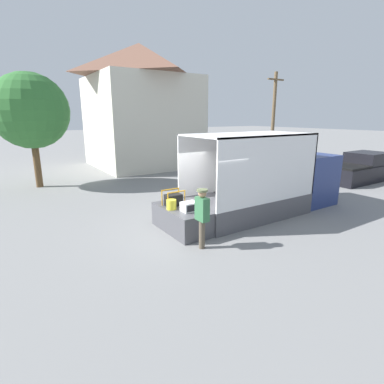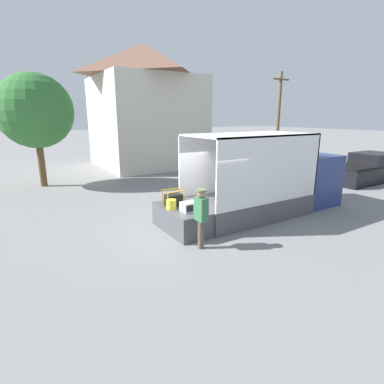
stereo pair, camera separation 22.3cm
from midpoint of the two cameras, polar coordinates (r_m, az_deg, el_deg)
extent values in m
plane|color=gray|center=(10.72, 0.05, -6.67)|extent=(160.00, 160.00, 0.00)
cube|color=navy|center=(14.33, 20.13, 2.42)|extent=(2.04, 2.22, 2.20)
cube|color=#4C4C51|center=(12.00, 9.80, -2.51)|extent=(4.83, 2.42, 0.81)
cube|color=white|center=(12.52, 6.46, 5.82)|extent=(4.83, 0.06, 2.39)
cube|color=white|center=(10.82, 14.37, 4.13)|extent=(4.83, 0.06, 2.39)
cube|color=white|center=(13.37, 17.70, 5.77)|extent=(0.06, 2.42, 2.39)
cube|color=white|center=(11.52, 10.39, 10.77)|extent=(4.83, 2.42, 0.06)
cylinder|color=silver|center=(12.23, 9.50, 0.62)|extent=(0.27, 0.27, 0.34)
cube|color=olive|center=(12.38, 9.34, 0.73)|extent=(0.44, 0.32, 0.31)
cube|color=#4C4C51|center=(10.30, -2.64, -5.16)|extent=(1.15, 2.30, 0.81)
cube|color=white|center=(9.76, -1.17, -2.79)|extent=(0.51, 0.40, 0.30)
cube|color=black|center=(9.57, -0.78, -3.15)|extent=(0.32, 0.01, 0.21)
cube|color=black|center=(10.38, -4.18, -1.52)|extent=(0.56, 0.37, 0.40)
cylinder|color=slate|center=(10.48, -3.11, -1.24)|extent=(0.21, 0.20, 0.20)
cylinder|color=orange|center=(10.03, -5.25, -1.66)|extent=(0.04, 0.04, 0.55)
cylinder|color=orange|center=(10.33, -2.01, -1.12)|extent=(0.04, 0.04, 0.55)
cylinder|color=orange|center=(10.39, -6.35, -1.11)|extent=(0.04, 0.04, 0.55)
cylinder|color=orange|center=(10.69, -3.18, -0.60)|extent=(0.04, 0.04, 0.55)
cylinder|color=orange|center=(10.11, -3.63, 0.02)|extent=(0.66, 0.04, 0.04)
cylinder|color=orange|center=(10.47, -4.77, 0.50)|extent=(0.66, 0.04, 0.04)
cylinder|color=yellow|center=(9.97, -4.59, -2.39)|extent=(0.33, 0.33, 0.33)
cylinder|color=brown|center=(8.93, 1.18, -8.07)|extent=(0.18, 0.18, 0.88)
cube|color=#336B42|center=(8.66, 1.20, -3.27)|extent=(0.24, 0.44, 0.69)
sphere|color=tan|center=(8.53, 1.22, -0.28)|extent=(0.24, 0.24, 0.24)
cylinder|color=#606B47|center=(8.51, 1.22, 0.31)|extent=(0.32, 0.32, 0.06)
cube|color=black|center=(20.77, 29.07, 3.19)|extent=(5.18, 1.98, 0.96)
cube|color=black|center=(21.20, 30.15, 5.58)|extent=(2.28, 1.82, 0.74)
cube|color=black|center=(19.34, 27.04, 4.36)|extent=(2.07, 1.90, 0.12)
cube|color=beige|center=(24.17, -9.79, 12.91)|extent=(7.11, 7.64, 6.67)
pyramid|color=brown|center=(24.49, -10.27, 23.49)|extent=(7.47, 8.03, 2.33)
cylinder|color=brown|center=(26.99, 14.99, 13.49)|extent=(0.28, 0.28, 7.34)
cube|color=brown|center=(27.14, 15.43, 19.97)|extent=(1.80, 0.14, 0.12)
cylinder|color=brown|center=(18.56, -27.67, 4.38)|extent=(0.36, 0.36, 2.32)
sphere|color=#337033|center=(18.36, -28.75, 13.39)|extent=(3.92, 3.92, 3.92)
camera|label=1|loc=(0.11, -90.64, -0.16)|focal=28.00mm
camera|label=2|loc=(0.11, 89.36, 0.16)|focal=28.00mm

